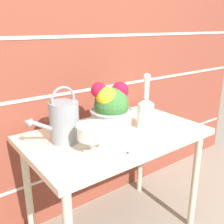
% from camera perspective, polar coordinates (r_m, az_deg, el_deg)
% --- Properties ---
extents(brick_wall, '(3.60, 0.08, 2.20)m').
position_cam_1_polar(brick_wall, '(1.81, -7.63, 10.36)').
color(brick_wall, brown).
rests_on(brick_wall, ground_plane).
extents(patio_table, '(1.06, 0.65, 0.74)m').
position_cam_1_polar(patio_table, '(1.60, 0.71, -7.28)').
color(patio_table, beige).
rests_on(patio_table, ground_plane).
extents(watering_can, '(0.30, 0.16, 0.31)m').
position_cam_1_polar(watering_can, '(1.43, -10.46, -1.93)').
color(watering_can, gray).
rests_on(watering_can, patio_table).
extents(crystal_pedestal_bowl, '(0.16, 0.16, 0.14)m').
position_cam_1_polar(crystal_pedestal_bowl, '(1.31, -4.31, -4.56)').
color(crystal_pedestal_bowl, silver).
rests_on(crystal_pedestal_bowl, patio_table).
extents(flower_planter, '(0.26, 0.26, 0.29)m').
position_cam_1_polar(flower_planter, '(1.60, -0.23, 0.99)').
color(flower_planter, '#ADADB2').
rests_on(flower_planter, patio_table).
extents(glass_decanter, '(0.10, 0.10, 0.34)m').
position_cam_1_polar(glass_decanter, '(1.61, 7.33, 0.38)').
color(glass_decanter, silver).
rests_on(glass_decanter, patio_table).
extents(fallen_petal, '(0.01, 0.01, 0.01)m').
position_cam_1_polar(fallen_petal, '(1.32, 3.42, -8.82)').
color(fallen_petal, red).
rests_on(fallen_petal, patio_table).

